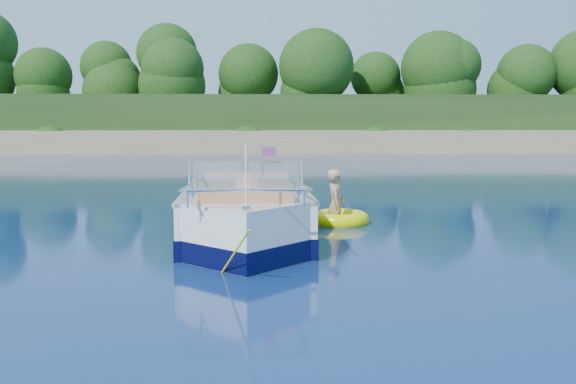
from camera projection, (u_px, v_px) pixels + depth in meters
name	position (u px, v px, depth m)	size (l,w,h in m)	color
ground	(160.00, 302.00, 7.76)	(160.00, 160.00, 0.00)	#091B43
shoreline	(251.00, 131.00, 70.98)	(170.00, 59.00, 6.00)	#8F7153
treeline	(246.00, 75.00, 47.87)	(150.00, 7.12, 8.19)	#331D11
motorboat	(246.00, 219.00, 11.59)	(2.38, 6.35, 2.11)	white
tow_tube	(339.00, 219.00, 13.75)	(1.58, 1.58, 0.34)	#FAF900
boy	(335.00, 224.00, 13.66)	(0.57, 0.38, 1.57)	tan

